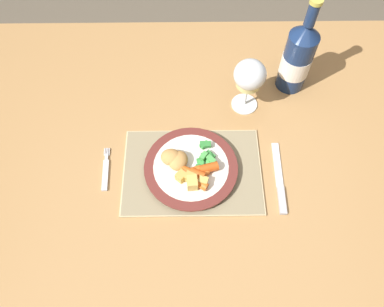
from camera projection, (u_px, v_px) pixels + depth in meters
ground_plane at (197, 238)px, 1.62m from camera, size 6.00×6.00×0.00m
dining_table at (199, 165)px, 1.04m from camera, size 1.56×0.98×0.74m
placemat at (192, 171)px, 0.94m from camera, size 0.35×0.24×0.01m
dinner_plate at (191, 168)px, 0.93m from camera, size 0.23×0.23×0.02m
breaded_croquettes at (175, 159)px, 0.92m from camera, size 0.08×0.07×0.03m
green_beans_pile at (206, 158)px, 0.93m from camera, size 0.06×0.09×0.02m
glazed_carrots at (199, 174)px, 0.90m from camera, size 0.10×0.08×0.02m
fork at (106, 172)px, 0.94m from camera, size 0.02×0.13×0.01m
table_knife at (280, 183)px, 0.93m from camera, size 0.02×0.20×0.01m
wine_glass at (250, 77)px, 0.95m from camera, size 0.08×0.08×0.16m
bottle at (298, 57)px, 1.00m from camera, size 0.08×0.08×0.29m
roast_potatoes at (191, 180)px, 0.89m from camera, size 0.08×0.05×0.03m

